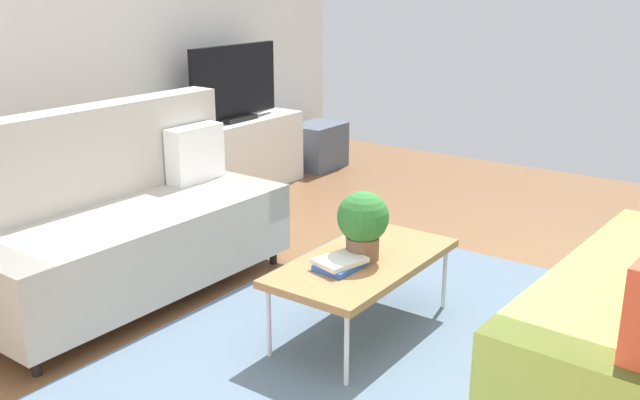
{
  "coord_description": "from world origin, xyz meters",
  "views": [
    {
      "loc": [
        -3.0,
        -1.67,
        1.81
      ],
      "look_at": [
        0.02,
        0.49,
        0.65
      ],
      "focal_mm": 39.97,
      "sensor_mm": 36.0,
      "label": 1
    }
  ],
  "objects_px": {
    "vase_0": "(180,123)",
    "storage_trunk": "(318,146)",
    "potted_plant": "(363,222)",
    "tv_console": "(235,156)",
    "bottle_1": "(211,114)",
    "tv": "(234,84)",
    "couch_beige": "(124,222)",
    "coffee_table": "(363,263)",
    "table_book_0": "(340,266)",
    "bottle_0": "(203,114)"
  },
  "relations": [
    {
      "from": "vase_0",
      "to": "bottle_0",
      "type": "distance_m",
      "value": 0.2
    },
    {
      "from": "vase_0",
      "to": "tv",
      "type": "bearing_deg",
      "value": -6.88
    },
    {
      "from": "vase_0",
      "to": "potted_plant",
      "type": "bearing_deg",
      "value": -112.67
    },
    {
      "from": "couch_beige",
      "to": "storage_trunk",
      "type": "height_order",
      "value": "couch_beige"
    },
    {
      "from": "bottle_0",
      "to": "bottle_1",
      "type": "bearing_deg",
      "value": 0.0
    },
    {
      "from": "couch_beige",
      "to": "tv",
      "type": "distance_m",
      "value": 2.2
    },
    {
      "from": "storage_trunk",
      "to": "bottle_1",
      "type": "distance_m",
      "value": 1.51
    },
    {
      "from": "tv",
      "to": "table_book_0",
      "type": "relative_size",
      "value": 4.17
    },
    {
      "from": "coffee_table",
      "to": "vase_0",
      "type": "bearing_deg",
      "value": 67.42
    },
    {
      "from": "tv",
      "to": "table_book_0",
      "type": "bearing_deg",
      "value": -127.52
    },
    {
      "from": "tv",
      "to": "potted_plant",
      "type": "distance_m",
      "value": 2.79
    },
    {
      "from": "table_book_0",
      "to": "storage_trunk",
      "type": "bearing_deg",
      "value": 37.61
    },
    {
      "from": "potted_plant",
      "to": "vase_0",
      "type": "xyz_separation_m",
      "value": [
        0.99,
        2.36,
        0.08
      ]
    },
    {
      "from": "storage_trunk",
      "to": "vase_0",
      "type": "bearing_deg",
      "value": 174.9
    },
    {
      "from": "tv_console",
      "to": "storage_trunk",
      "type": "height_order",
      "value": "tv_console"
    },
    {
      "from": "couch_beige",
      "to": "table_book_0",
      "type": "relative_size",
      "value": 7.99
    },
    {
      "from": "tv",
      "to": "vase_0",
      "type": "distance_m",
      "value": 0.63
    },
    {
      "from": "couch_beige",
      "to": "tv_console",
      "type": "xyz_separation_m",
      "value": [
        1.95,
        0.9,
        -0.12
      ]
    },
    {
      "from": "tv_console",
      "to": "potted_plant",
      "type": "xyz_separation_m",
      "value": [
        -1.57,
        -2.31,
        0.3
      ]
    },
    {
      "from": "potted_plant",
      "to": "vase_0",
      "type": "distance_m",
      "value": 2.56
    },
    {
      "from": "bottle_1",
      "to": "tv",
      "type": "bearing_deg",
      "value": 3.6
    },
    {
      "from": "tv_console",
      "to": "potted_plant",
      "type": "relative_size",
      "value": 3.87
    },
    {
      "from": "vase_0",
      "to": "bottle_0",
      "type": "xyz_separation_m",
      "value": [
        0.17,
        -0.09,
        0.05
      ]
    },
    {
      "from": "table_book_0",
      "to": "bottle_0",
      "type": "xyz_separation_m",
      "value": [
        1.33,
        2.25,
        0.32
      ]
    },
    {
      "from": "tv_console",
      "to": "tv",
      "type": "bearing_deg",
      "value": -90.0
    },
    {
      "from": "vase_0",
      "to": "storage_trunk",
      "type": "bearing_deg",
      "value": -5.1
    },
    {
      "from": "tv_console",
      "to": "coffee_table",
      "type": "bearing_deg",
      "value": -124.03
    },
    {
      "from": "storage_trunk",
      "to": "potted_plant",
      "type": "height_order",
      "value": "potted_plant"
    },
    {
      "from": "coffee_table",
      "to": "tv_console",
      "type": "xyz_separation_m",
      "value": [
        1.56,
        2.32,
        -0.07
      ]
    },
    {
      "from": "table_book_0",
      "to": "vase_0",
      "type": "height_order",
      "value": "vase_0"
    },
    {
      "from": "potted_plant",
      "to": "bottle_1",
      "type": "height_order",
      "value": "bottle_1"
    },
    {
      "from": "tv_console",
      "to": "table_book_0",
      "type": "relative_size",
      "value": 5.83
    },
    {
      "from": "storage_trunk",
      "to": "bottle_0",
      "type": "xyz_separation_m",
      "value": [
        -1.51,
        0.06,
        0.54
      ]
    },
    {
      "from": "tv_console",
      "to": "couch_beige",
      "type": "bearing_deg",
      "value": -155.31
    },
    {
      "from": "storage_trunk",
      "to": "vase_0",
      "type": "relative_size",
      "value": 3.92
    },
    {
      "from": "potted_plant",
      "to": "vase_0",
      "type": "height_order",
      "value": "potted_plant"
    },
    {
      "from": "coffee_table",
      "to": "bottle_1",
      "type": "xyz_separation_m",
      "value": [
        1.25,
        2.28,
        0.36
      ]
    },
    {
      "from": "tv",
      "to": "storage_trunk",
      "type": "xyz_separation_m",
      "value": [
        1.1,
        -0.08,
        -0.73
      ]
    },
    {
      "from": "bottle_0",
      "to": "tv_console",
      "type": "bearing_deg",
      "value": 5.57
    },
    {
      "from": "storage_trunk",
      "to": "couch_beige",
      "type": "bearing_deg",
      "value": -165.37
    },
    {
      "from": "tv_console",
      "to": "bottle_1",
      "type": "relative_size",
      "value": 6.48
    },
    {
      "from": "tv_console",
      "to": "potted_plant",
      "type": "bearing_deg",
      "value": -124.13
    },
    {
      "from": "storage_trunk",
      "to": "table_book_0",
      "type": "xyz_separation_m",
      "value": [
        -2.84,
        -2.19,
        0.21
      ]
    },
    {
      "from": "couch_beige",
      "to": "tv",
      "type": "bearing_deg",
      "value": -154.64
    },
    {
      "from": "couch_beige",
      "to": "bottle_1",
      "type": "relative_size",
      "value": 8.88
    },
    {
      "from": "potted_plant",
      "to": "tv_console",
      "type": "bearing_deg",
      "value": 55.87
    },
    {
      "from": "coffee_table",
      "to": "table_book_0",
      "type": "distance_m",
      "value": 0.19
    },
    {
      "from": "couch_beige",
      "to": "tv_console",
      "type": "bearing_deg",
      "value": -154.16
    },
    {
      "from": "bottle_1",
      "to": "vase_0",
      "type": "bearing_deg",
      "value": 161.07
    },
    {
      "from": "potted_plant",
      "to": "storage_trunk",
      "type": "bearing_deg",
      "value": 39.65
    }
  ]
}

